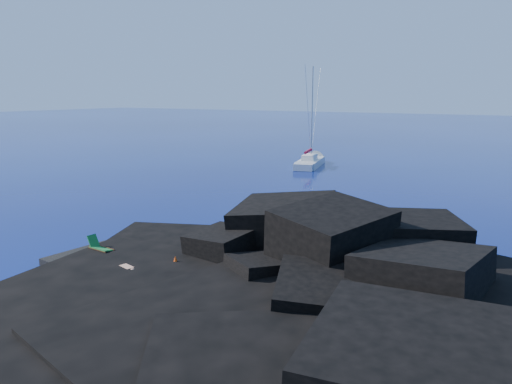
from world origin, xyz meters
The scene contains 9 objects.
ground centered at (0.00, 0.00, 0.00)m, with size 400.00×400.00×0.00m, color #040A3E.
headland centered at (13.00, 3.00, 0.00)m, with size 24.00×24.00×3.60m, color black, non-canonical shape.
beach centered at (4.50, 0.50, 0.00)m, with size 8.50×6.00×0.70m, color black.
surf_foam centered at (5.00, 5.00, 0.00)m, with size 10.00×8.00×0.06m, color white, non-canonical shape.
sailboat centered at (-2.96, 37.30, 0.00)m, with size 2.37×11.28×11.83m, color silver, non-canonical shape.
deck_chair centered at (2.20, 0.10, 0.86)m, with size 1.49×0.65×1.03m, color #186F2E, non-canonical shape.
towel centered at (5.27, -1.13, 0.38)m, with size 1.91×0.91×0.05m, color white.
sunbather centered at (5.27, -1.13, 0.54)m, with size 1.82×0.50×0.27m, color tan, non-canonical shape.
marker_cone centered at (6.78, 0.63, 0.62)m, with size 0.36×0.36×0.55m, color #FF4C0D.
Camera 1 is at (22.05, -17.24, 8.70)m, focal length 35.00 mm.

